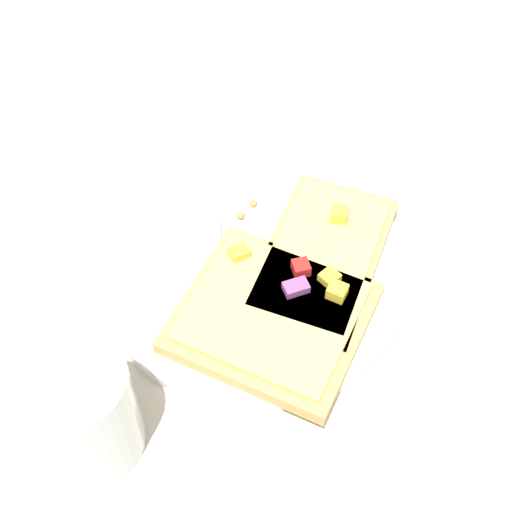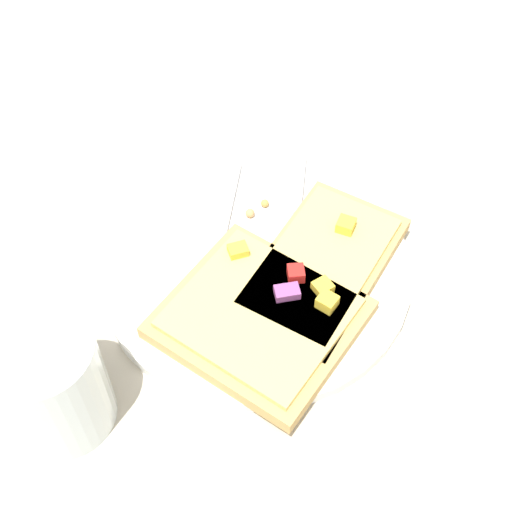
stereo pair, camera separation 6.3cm
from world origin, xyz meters
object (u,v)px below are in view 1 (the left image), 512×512
object	(u,v)px
fork	(214,267)
pizza_slice_main	(272,316)
pizza_slice_corner	(321,258)
drinking_glass	(82,412)
plate	(256,267)
knife	(283,218)

from	to	relation	value
fork	pizza_slice_main	bearing A→B (deg)	41.05
pizza_slice_corner	drinking_glass	world-z (taller)	drinking_glass
fork	pizza_slice_main	distance (m)	0.08
plate	fork	distance (m)	0.04
pizza_slice_main	drinking_glass	bearing A→B (deg)	61.42
knife	drinking_glass	world-z (taller)	drinking_glass
fork	drinking_glass	distance (m)	0.18
fork	pizza_slice_corner	xyz separation A→B (m)	(0.02, -0.09, 0.01)
plate	fork	size ratio (longest dim) A/B	1.27
plate	drinking_glass	size ratio (longest dim) A/B	2.77
fork	drinking_glass	world-z (taller)	drinking_glass
drinking_glass	pizza_slice_main	bearing A→B (deg)	-46.19
pizza_slice_main	fork	bearing A→B (deg)	-22.27
plate	pizza_slice_corner	distance (m)	0.06
plate	pizza_slice_corner	world-z (taller)	pizza_slice_corner
knife	pizza_slice_corner	world-z (taller)	pizza_slice_corner
pizza_slice_main	drinking_glass	size ratio (longest dim) A/B	1.83
pizza_slice_main	pizza_slice_corner	xyz separation A→B (m)	(0.07, -0.04, 0.00)
pizza_slice_corner	knife	bearing A→B (deg)	-127.76
pizza_slice_corner	drinking_glass	size ratio (longest dim) A/B	1.89
plate	pizza_slice_corner	bearing A→B (deg)	-84.55
plate	fork	bearing A→B (deg)	107.51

